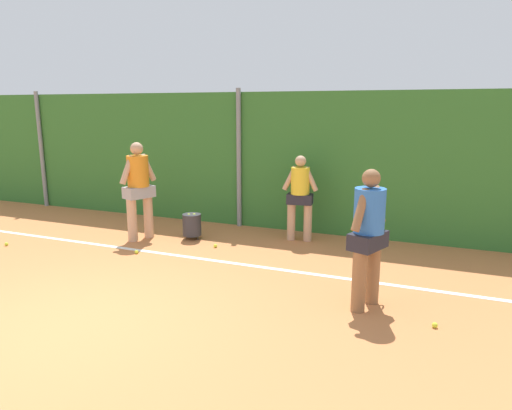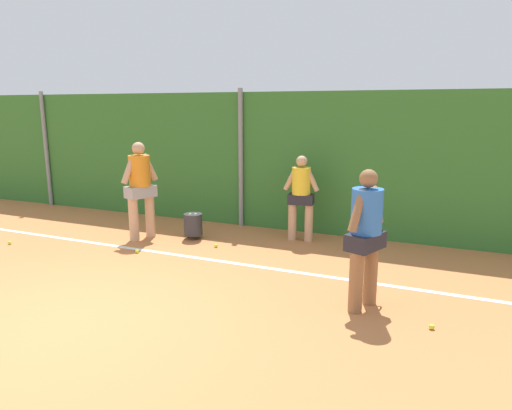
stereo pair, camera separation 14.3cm
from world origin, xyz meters
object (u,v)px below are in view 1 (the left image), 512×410
at_px(player_backcourt_far, 300,193).
at_px(ball_hopper, 192,225).
at_px(tennis_ball_5, 136,252).
at_px(player_foreground_near, 369,232).
at_px(tennis_ball_4, 215,246).
at_px(tennis_ball_1, 435,325).
at_px(tennis_ball_3, 6,244).
at_px(player_midcourt, 139,186).

distance_m(player_backcourt_far, ball_hopper, 2.18).
relative_size(player_backcourt_far, tennis_ball_5, 24.91).
height_order(player_foreground_near, tennis_ball_5, player_foreground_near).
bearing_deg(tennis_ball_4, player_foreground_near, -27.71).
height_order(tennis_ball_4, tennis_ball_5, same).
bearing_deg(player_foreground_near, tennis_ball_4, 83.39).
distance_m(ball_hopper, tennis_ball_1, 5.00).
bearing_deg(player_backcourt_far, tennis_ball_5, 30.61).
xyz_separation_m(tennis_ball_3, tennis_ball_4, (3.66, 1.37, 0.00)).
relative_size(player_foreground_near, player_backcourt_far, 1.09).
height_order(player_midcourt, player_backcourt_far, player_midcourt).
height_order(player_midcourt, tennis_ball_5, player_midcourt).
distance_m(player_foreground_near, player_backcourt_far, 3.09).
bearing_deg(tennis_ball_1, tennis_ball_4, 154.19).
relative_size(player_foreground_near, tennis_ball_1, 27.22).
bearing_deg(tennis_ball_4, player_backcourt_far, 38.89).
distance_m(player_foreground_near, player_midcourt, 4.80).
bearing_deg(player_midcourt, ball_hopper, -47.00).
distance_m(tennis_ball_3, tennis_ball_5, 2.59).
relative_size(tennis_ball_1, tennis_ball_3, 1.00).
bearing_deg(player_midcourt, player_foreground_near, -87.26).
bearing_deg(tennis_ball_5, player_backcourt_far, 38.07).
bearing_deg(ball_hopper, player_backcourt_far, 19.87).
xyz_separation_m(player_backcourt_far, tennis_ball_5, (-2.41, -1.89, -0.89)).
height_order(player_backcourt_far, tennis_ball_1, player_backcourt_far).
bearing_deg(tennis_ball_3, player_foreground_near, -1.63).
relative_size(ball_hopper, tennis_ball_5, 7.78).
bearing_deg(tennis_ball_1, tennis_ball_3, 176.33).
xyz_separation_m(player_backcourt_far, tennis_ball_4, (-1.29, -1.04, -0.89)).
bearing_deg(tennis_ball_1, player_backcourt_far, 131.20).
distance_m(player_backcourt_far, tennis_ball_3, 5.58).
relative_size(player_midcourt, player_backcourt_far, 1.15).
distance_m(tennis_ball_4, tennis_ball_5, 1.41).
relative_size(player_foreground_near, tennis_ball_5, 27.22).
height_order(player_foreground_near, tennis_ball_1, player_foreground_near).
relative_size(player_midcourt, ball_hopper, 3.68).
bearing_deg(ball_hopper, player_foreground_near, -27.43).
bearing_deg(tennis_ball_3, tennis_ball_1, -3.67).
distance_m(player_midcourt, tennis_ball_5, 1.39).
bearing_deg(ball_hopper, tennis_ball_5, -110.86).
height_order(player_foreground_near, tennis_ball_3, player_foreground_near).
bearing_deg(tennis_ball_4, player_midcourt, -178.50).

